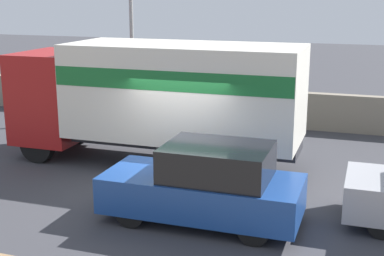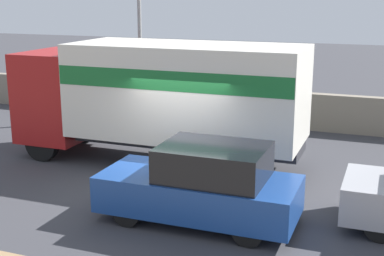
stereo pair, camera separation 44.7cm
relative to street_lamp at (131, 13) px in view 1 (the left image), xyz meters
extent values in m
plane|color=#38383D|center=(3.95, -6.78, -3.81)|extent=(80.00, 80.00, 0.00)
cube|color=gray|center=(3.95, 0.37, -3.18)|extent=(60.00, 0.35, 1.25)
cylinder|color=gray|center=(0.00, 0.00, -0.67)|extent=(0.14, 0.14, 6.28)
cube|color=maroon|center=(-0.23, -4.71, -2.14)|extent=(1.73, 2.35, 2.48)
cube|color=black|center=(-1.08, -4.71, -1.64)|extent=(0.06, 2.00, 1.09)
cube|color=#2D2D33|center=(3.66, -4.71, -3.11)|extent=(6.05, 1.38, 0.25)
cube|color=silver|center=(3.66, -4.71, -1.78)|extent=(6.05, 2.51, 2.41)
cube|color=#19662D|center=(3.66, -4.71, -1.34)|extent=(6.02, 2.53, 0.48)
cylinder|color=black|center=(-0.23, -5.72, -3.33)|extent=(0.96, 0.28, 0.96)
cylinder|color=black|center=(-0.23, -3.71, -3.33)|extent=(0.96, 0.28, 0.96)
cylinder|color=black|center=(5.32, -5.72, -3.33)|extent=(0.96, 0.28, 0.96)
cylinder|color=black|center=(5.32, -3.71, -3.33)|extent=(0.96, 0.28, 0.96)
cylinder|color=black|center=(4.11, -5.72, -3.33)|extent=(0.96, 0.28, 0.96)
cylinder|color=black|center=(4.11, -3.71, -3.33)|extent=(0.96, 0.28, 0.96)
cube|color=navy|center=(5.18, -7.99, -3.22)|extent=(3.97, 1.71, 0.73)
cube|color=black|center=(5.50, -7.99, -2.53)|extent=(2.06, 1.57, 0.67)
cylinder|color=black|center=(3.95, -8.73, -3.51)|extent=(0.59, 0.20, 0.59)
cylinder|color=black|center=(3.95, -7.26, -3.51)|extent=(0.59, 0.20, 0.59)
cylinder|color=black|center=(6.41, -8.73, -3.51)|extent=(0.59, 0.20, 0.59)
cylinder|color=black|center=(6.41, -7.26, -3.51)|extent=(0.59, 0.20, 0.59)
cylinder|color=black|center=(8.66, -7.69, -3.51)|extent=(0.61, 0.20, 0.61)
cylinder|color=black|center=(8.66, -6.20, -3.51)|extent=(0.61, 0.20, 0.61)
camera|label=1|loc=(8.22, -17.61, 0.68)|focal=50.00mm
camera|label=2|loc=(8.64, -17.46, 0.68)|focal=50.00mm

